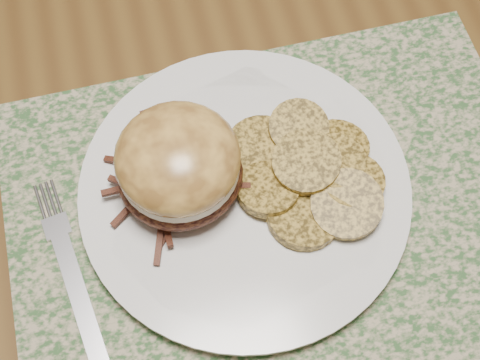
% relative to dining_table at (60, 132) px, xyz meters
% --- Properties ---
extents(ground, '(3.50, 3.50, 0.00)m').
position_rel_dining_table_xyz_m(ground, '(0.00, 0.00, -0.67)').
color(ground, '#54391C').
rests_on(ground, ground).
extents(dining_table, '(1.50, 0.90, 0.75)m').
position_rel_dining_table_xyz_m(dining_table, '(0.00, 0.00, 0.00)').
color(dining_table, brown).
rests_on(dining_table, ground).
extents(placemat, '(0.45, 0.33, 0.00)m').
position_rel_dining_table_xyz_m(placemat, '(0.18, -0.18, 0.08)').
color(placemat, '#31562C').
rests_on(placemat, dining_table).
extents(dinner_plate, '(0.26, 0.26, 0.02)m').
position_rel_dining_table_xyz_m(dinner_plate, '(0.16, -0.15, 0.09)').
color(dinner_plate, white).
rests_on(dinner_plate, placemat).
extents(pork_sandwich, '(0.11, 0.11, 0.08)m').
position_rel_dining_table_xyz_m(pork_sandwich, '(0.11, -0.14, 0.14)').
color(pork_sandwich, black).
rests_on(pork_sandwich, dinner_plate).
extents(roasted_potatoes, '(0.14, 0.15, 0.03)m').
position_rel_dining_table_xyz_m(roasted_potatoes, '(0.21, -0.16, 0.11)').
color(roasted_potatoes, '#AC8832').
rests_on(roasted_potatoes, dinner_plate).
extents(fork, '(0.04, 0.18, 0.00)m').
position_rel_dining_table_xyz_m(fork, '(0.01, -0.19, 0.09)').
color(fork, '#B4B4BB').
rests_on(fork, placemat).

